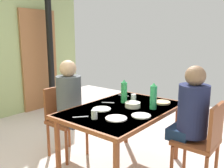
# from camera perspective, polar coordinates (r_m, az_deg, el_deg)

# --- Properties ---
(door_wooden) EXTENTS (0.80, 0.05, 2.00)m
(door_wooden) POSITION_cam_1_polar(r_m,az_deg,el_deg) (5.15, -16.70, 5.34)
(door_wooden) COLOR #A0643B
(door_wooden) RESTS_ON ground_plane
(stove_pipe_column) EXTENTS (0.12, 0.12, 2.63)m
(stove_pipe_column) POSITION_cam_1_polar(r_m,az_deg,el_deg) (4.95, -14.40, 8.91)
(stove_pipe_column) COLOR black
(stove_pipe_column) RESTS_ON ground_plane
(dining_table) EXTENTS (1.35, 0.90, 0.72)m
(dining_table) POSITION_cam_1_polar(r_m,az_deg,el_deg) (2.67, 2.53, -7.18)
(dining_table) COLOR brown
(dining_table) RESTS_ON ground_plane
(chair_near_diner) EXTENTS (0.40, 0.40, 0.87)m
(chair_near_diner) POSITION_cam_1_polar(r_m,az_deg,el_deg) (2.61, 20.74, -12.07)
(chair_near_diner) COLOR brown
(chair_near_diner) RESTS_ON ground_plane
(chair_far_diner) EXTENTS (0.40, 0.40, 0.87)m
(chair_far_diner) POSITION_cam_1_polar(r_m,az_deg,el_deg) (3.13, -11.42, -7.56)
(chair_far_diner) COLOR brown
(chair_far_diner) RESTS_ON ground_plane
(person_near_diner) EXTENTS (0.30, 0.37, 0.77)m
(person_near_diner) POSITION_cam_1_polar(r_m,az_deg,el_deg) (2.55, 18.27, -5.63)
(person_near_diner) COLOR #152949
(person_near_diner) RESTS_ON ground_plane
(person_far_diner) EXTENTS (0.30, 0.37, 0.77)m
(person_far_diner) POSITION_cam_1_polar(r_m,az_deg,el_deg) (2.95, -9.93, -2.93)
(person_far_diner) COLOR #424956
(person_far_diner) RESTS_ON ground_plane
(water_bottle_green_near) EXTENTS (0.07, 0.07, 0.29)m
(water_bottle_green_near) POSITION_cam_1_polar(r_m,az_deg,el_deg) (2.63, 9.74, -2.96)
(water_bottle_green_near) COLOR #2B9B58
(water_bottle_green_near) RESTS_ON dining_table
(water_bottle_green_far) EXTENTS (0.07, 0.07, 0.28)m
(water_bottle_green_far) POSITION_cam_1_polar(r_m,az_deg,el_deg) (2.84, 2.86, -1.85)
(water_bottle_green_far) COLOR green
(water_bottle_green_far) RESTS_ON dining_table
(serving_bowl_center) EXTENTS (0.17, 0.17, 0.05)m
(serving_bowl_center) POSITION_cam_1_polar(r_m,az_deg,el_deg) (2.69, 4.89, -4.90)
(serving_bowl_center) COLOR silver
(serving_bowl_center) RESTS_ON dining_table
(dinner_plate_near_left) EXTENTS (0.20, 0.20, 0.01)m
(dinner_plate_near_left) POSITION_cam_1_polar(r_m,az_deg,el_deg) (2.60, -2.43, -5.91)
(dinner_plate_near_left) COLOR white
(dinner_plate_near_left) RESTS_ON dining_table
(dinner_plate_near_right) EXTENTS (0.19, 0.19, 0.01)m
(dinner_plate_near_right) POSITION_cam_1_polar(r_m,az_deg,el_deg) (2.41, 6.88, -7.41)
(dinner_plate_near_right) COLOR white
(dinner_plate_near_right) RESTS_ON dining_table
(dinner_plate_far_center) EXTENTS (0.21, 0.21, 0.01)m
(dinner_plate_far_center) POSITION_cam_1_polar(r_m,az_deg,el_deg) (2.32, 1.00, -8.09)
(dinner_plate_far_center) COLOR white
(dinner_plate_far_center) RESTS_ON dining_table
(drinking_glass_by_near_diner) EXTENTS (0.06, 0.06, 0.10)m
(drinking_glass_by_near_diner) POSITION_cam_1_polar(r_m,az_deg,el_deg) (2.85, 5.08, -3.42)
(drinking_glass_by_near_diner) COLOR silver
(drinking_glass_by_near_diner) RESTS_ON dining_table
(drinking_glass_by_far_diner) EXTENTS (0.06, 0.06, 0.09)m
(drinking_glass_by_far_diner) POSITION_cam_1_polar(r_m,az_deg,el_deg) (2.32, -4.19, -7.16)
(drinking_glass_by_far_diner) COLOR silver
(drinking_glass_by_far_diner) RESTS_ON dining_table
(bread_plate_sliced) EXTENTS (0.19, 0.19, 0.02)m
(bread_plate_sliced) POSITION_cam_1_polar(r_m,az_deg,el_deg) (2.90, 11.72, -4.25)
(bread_plate_sliced) COLOR #DBB77A
(bread_plate_sliced) RESTS_ON dining_table
(cutlery_knife_near) EXTENTS (0.04, 0.15, 0.00)m
(cutlery_knife_near) POSITION_cam_1_polar(r_m,az_deg,el_deg) (3.19, 2.75, -2.72)
(cutlery_knife_near) COLOR silver
(cutlery_knife_near) RESTS_ON dining_table
(cutlery_fork_near) EXTENTS (0.09, 0.14, 0.00)m
(cutlery_fork_near) POSITION_cam_1_polar(r_m,az_deg,el_deg) (2.85, -0.95, -4.41)
(cutlery_fork_near) COLOR silver
(cutlery_fork_near) RESTS_ON dining_table
(cutlery_knife_far) EXTENTS (0.13, 0.11, 0.00)m
(cutlery_knife_far) POSITION_cam_1_polar(r_m,az_deg,el_deg) (2.39, -7.42, -7.69)
(cutlery_knife_far) COLOR silver
(cutlery_knife_far) RESTS_ON dining_table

